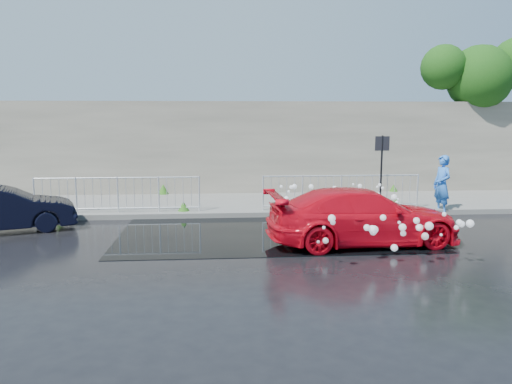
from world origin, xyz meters
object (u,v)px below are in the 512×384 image
at_px(red_car, 363,216).
at_px(person, 442,185).
at_px(sign_post, 382,160).
at_px(dark_car, 2,209).

relative_size(red_car, person, 2.49).
bearing_deg(sign_post, dark_car, -171.79).
xyz_separation_m(sign_post, dark_car, (-10.91, -1.57, -1.11)).
distance_m(sign_post, red_car, 4.03).
relative_size(red_car, dark_car, 1.25).
distance_m(red_car, dark_car, 9.51).
bearing_deg(person, dark_car, -96.40).
distance_m(sign_post, person, 2.10).
height_order(red_car, dark_car, red_car).
distance_m(dark_car, person, 12.95).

